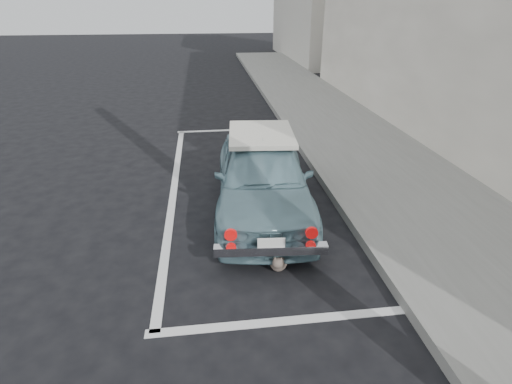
% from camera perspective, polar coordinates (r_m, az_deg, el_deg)
% --- Properties ---
extents(ground, '(80.00, 80.00, 0.00)m').
position_cam_1_polar(ground, '(4.83, -2.70, -14.39)').
color(ground, black).
rests_on(ground, ground).
extents(sidewalk, '(2.80, 40.00, 0.15)m').
position_cam_1_polar(sidewalk, '(7.31, 21.69, -0.71)').
color(sidewalk, slate).
rests_on(sidewalk, ground).
extents(pline_rear, '(3.00, 0.12, 0.01)m').
position_cam_1_polar(pline_rear, '(4.51, 4.53, -17.87)').
color(pline_rear, silver).
rests_on(pline_rear, ground).
extents(pline_front, '(3.00, 0.12, 0.01)m').
position_cam_1_polar(pline_front, '(10.67, -2.99, 8.84)').
color(pline_front, silver).
rests_on(pline_front, ground).
extents(pline_side, '(0.12, 7.00, 0.01)m').
position_cam_1_polar(pline_side, '(7.40, -11.66, 0.39)').
color(pline_side, silver).
rests_on(pline_side, ground).
extents(retro_coupe, '(1.74, 3.73, 1.23)m').
position_cam_1_polar(retro_coupe, '(6.32, 0.91, 2.59)').
color(retro_coupe, '#7199A5').
rests_on(retro_coupe, ground).
extents(cat, '(0.31, 0.52, 0.28)m').
position_cam_1_polar(cat, '(5.14, 3.24, -9.70)').
color(cat, brown).
rests_on(cat, ground).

